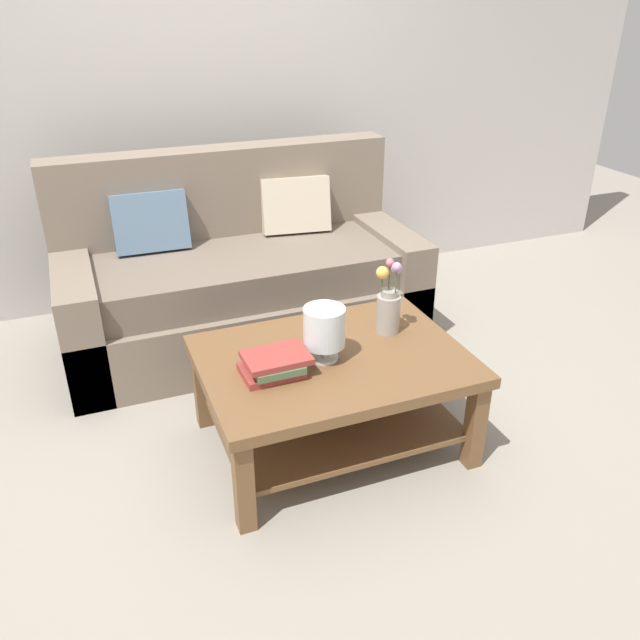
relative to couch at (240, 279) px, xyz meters
The scene contains 7 objects.
ground_plane 0.94m from the couch, 88.97° to the right, with size 10.00×10.00×0.00m, color gray.
back_wall 1.26m from the couch, 88.86° to the left, with size 6.40×0.12×2.70m, color #BCB7B2.
couch is the anchor object (origin of this frame).
coffee_table 1.16m from the couch, 84.99° to the right, with size 1.13×0.83×0.46m.
book_stack_main 1.23m from the couch, 98.35° to the right, with size 0.28×0.20×0.09m.
glass_hurricane_vase 1.19m from the couch, 87.23° to the right, with size 0.18×0.18×0.24m.
flower_pitcher 1.15m from the couch, 68.27° to the right, with size 0.12×0.11×0.35m.
Camera 1 is at (-0.84, -2.48, 1.86)m, focal length 36.27 mm.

